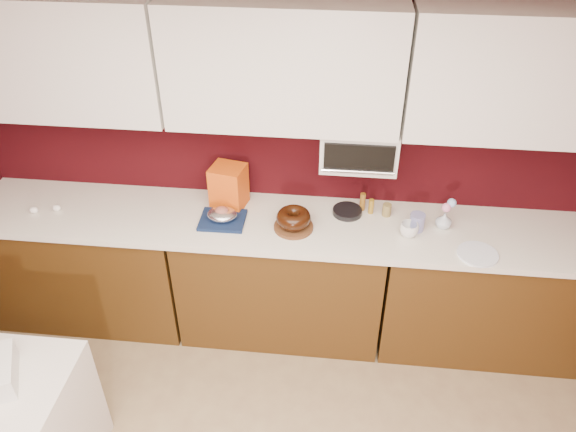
% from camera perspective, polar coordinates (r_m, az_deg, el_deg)
% --- Properties ---
extents(ceiling, '(4.00, 4.50, 0.02)m').
position_cam_1_polar(ceiling, '(1.04, -14.22, 7.69)').
color(ceiling, white).
rests_on(ceiling, wall_back).
extents(wall_back, '(4.00, 0.02, 2.50)m').
position_cam_1_polar(wall_back, '(3.57, -0.17, 6.88)').
color(wall_back, '#32060A').
rests_on(wall_back, floor).
extents(base_cabinet_left, '(1.31, 0.58, 0.86)m').
position_cam_1_polar(base_cabinet_left, '(4.14, -19.40, -4.63)').
color(base_cabinet_left, '#482C0E').
rests_on(base_cabinet_left, floor).
extents(base_cabinet_center, '(1.31, 0.58, 0.86)m').
position_cam_1_polar(base_cabinet_center, '(3.80, -0.67, -6.32)').
color(base_cabinet_center, '#482C0E').
rests_on(base_cabinet_center, floor).
extents(base_cabinet_right, '(1.31, 0.58, 0.86)m').
position_cam_1_polar(base_cabinet_right, '(3.91, 19.31, -7.38)').
color(base_cabinet_right, '#482C0E').
rests_on(base_cabinet_right, floor).
extents(countertop, '(4.00, 0.62, 0.04)m').
position_cam_1_polar(countertop, '(3.51, -0.72, -0.85)').
color(countertop, white).
rests_on(countertop, base_cabinet_center).
extents(upper_cabinet_left, '(1.31, 0.33, 0.70)m').
position_cam_1_polar(upper_cabinet_left, '(3.57, -23.07, 14.65)').
color(upper_cabinet_left, white).
rests_on(upper_cabinet_left, wall_back).
extents(upper_cabinet_center, '(1.31, 0.33, 0.70)m').
position_cam_1_polar(upper_cabinet_center, '(3.17, -0.53, 14.98)').
color(upper_cabinet_center, white).
rests_on(upper_cabinet_center, wall_back).
extents(upper_cabinet_right, '(1.31, 0.33, 0.70)m').
position_cam_1_polar(upper_cabinet_right, '(3.30, 23.76, 12.88)').
color(upper_cabinet_right, white).
rests_on(upper_cabinet_right, wall_back).
extents(toaster_oven, '(0.45, 0.30, 0.25)m').
position_cam_1_polar(toaster_oven, '(3.37, 7.23, 7.11)').
color(toaster_oven, white).
rests_on(toaster_oven, upper_cabinet_center).
extents(toaster_oven_door, '(0.40, 0.02, 0.18)m').
position_cam_1_polar(toaster_oven_door, '(3.23, 7.22, 5.77)').
color(toaster_oven_door, black).
rests_on(toaster_oven_door, toaster_oven).
extents(toaster_oven_handle, '(0.42, 0.02, 0.02)m').
position_cam_1_polar(toaster_oven_handle, '(3.25, 7.12, 4.49)').
color(toaster_oven_handle, silver).
rests_on(toaster_oven_handle, toaster_oven).
extents(cake_base, '(0.26, 0.26, 0.02)m').
position_cam_1_polar(cake_base, '(3.44, 0.56, -1.12)').
color(cake_base, '#5A341B').
rests_on(cake_base, countertop).
extents(bundt_cake, '(0.23, 0.23, 0.09)m').
position_cam_1_polar(bundt_cake, '(3.40, 0.57, -0.19)').
color(bundt_cake, black).
rests_on(bundt_cake, cake_base).
extents(navy_towel, '(0.28, 0.24, 0.02)m').
position_cam_1_polar(navy_towel, '(3.52, -6.66, -0.41)').
color(navy_towel, '#122144').
rests_on(navy_towel, countertop).
extents(foil_ham_nest, '(0.23, 0.21, 0.07)m').
position_cam_1_polar(foil_ham_nest, '(3.49, -6.71, 0.17)').
color(foil_ham_nest, white).
rests_on(foil_ham_nest, navy_towel).
extents(roasted_ham, '(0.10, 0.09, 0.06)m').
position_cam_1_polar(roasted_ham, '(3.48, -6.74, 0.51)').
color(roasted_ham, '#A2574A').
rests_on(roasted_ham, foil_ham_nest).
extents(pandoro_box, '(0.24, 0.23, 0.28)m').
position_cam_1_polar(pandoro_box, '(3.60, -6.04, 3.02)').
color(pandoro_box, red).
rests_on(pandoro_box, countertop).
extents(dark_pan, '(0.23, 0.23, 0.03)m').
position_cam_1_polar(dark_pan, '(3.58, 6.05, 0.46)').
color(dark_pan, black).
rests_on(dark_pan, countertop).
extents(coffee_mug, '(0.11, 0.11, 0.11)m').
position_cam_1_polar(coffee_mug, '(3.43, 12.22, -1.24)').
color(coffee_mug, white).
rests_on(coffee_mug, countertop).
extents(blue_jar, '(0.10, 0.10, 0.11)m').
position_cam_1_polar(blue_jar, '(3.49, 12.97, -0.60)').
color(blue_jar, navy).
rests_on(blue_jar, countertop).
extents(flower_vase, '(0.08, 0.08, 0.12)m').
position_cam_1_polar(flower_vase, '(3.55, 15.57, -0.35)').
color(flower_vase, silver).
rests_on(flower_vase, countertop).
extents(flower_pink, '(0.06, 0.06, 0.06)m').
position_cam_1_polar(flower_pink, '(3.50, 15.80, 0.84)').
color(flower_pink, pink).
rests_on(flower_pink, flower_vase).
extents(flower_blue, '(0.06, 0.06, 0.06)m').
position_cam_1_polar(flower_blue, '(3.51, 16.30, 1.29)').
color(flower_blue, '#9BC1F8').
rests_on(flower_blue, flower_vase).
extents(china_plate, '(0.27, 0.27, 0.01)m').
position_cam_1_polar(china_plate, '(3.42, 18.72, -3.68)').
color(china_plate, white).
rests_on(china_plate, countertop).
extents(amber_bottle, '(0.04, 0.04, 0.10)m').
position_cam_1_polar(amber_bottle, '(3.59, 8.44, 0.97)').
color(amber_bottle, olive).
rests_on(amber_bottle, countertop).
extents(paper_cup, '(0.07, 0.07, 0.08)m').
position_cam_1_polar(paper_cup, '(3.59, 10.00, 0.62)').
color(paper_cup, olive).
rests_on(paper_cup, countertop).
extents(egg_left, '(0.06, 0.05, 0.04)m').
position_cam_1_polar(egg_left, '(3.91, -24.42, 0.56)').
color(egg_left, white).
rests_on(egg_left, countertop).
extents(egg_right, '(0.06, 0.05, 0.04)m').
position_cam_1_polar(egg_right, '(3.88, -22.46, 0.78)').
color(egg_right, white).
rests_on(egg_right, countertop).
extents(amber_bottle_tall, '(0.04, 0.04, 0.12)m').
position_cam_1_polar(amber_bottle_tall, '(3.61, 7.58, 1.44)').
color(amber_bottle_tall, brown).
rests_on(amber_bottle_tall, countertop).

